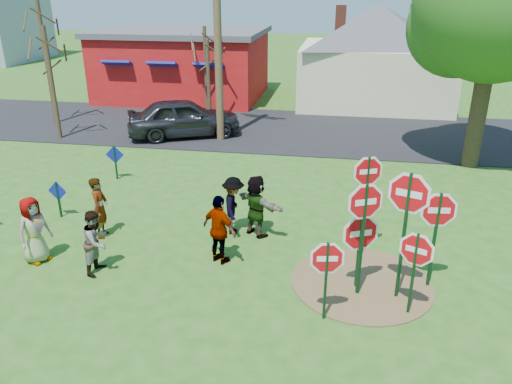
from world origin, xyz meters
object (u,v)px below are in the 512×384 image
stop_sign_b (367,181)px  person_b (100,207)px  stop_sign_c (407,208)px  person_a (34,230)px  leafy_tree (501,8)px  stop_sign_a (327,264)px  utility_pole (217,9)px  stop_sign_d (438,217)px  suv (184,118)px

stop_sign_b → person_b: stop_sign_b is taller
stop_sign_c → person_a: 8.66m
stop_sign_c → leafy_tree: bearing=90.3°
stop_sign_a → stop_sign_b: bearing=63.0°
stop_sign_b → person_b: (-6.87, -0.15, -1.15)m
stop_sign_b → leafy_tree: (4.32, 7.46, 3.58)m
utility_pole → stop_sign_b: bearing=-57.5°
stop_sign_d → suv: bearing=123.8°
stop_sign_c → stop_sign_d: stop_sign_c is taller
stop_sign_d → person_b: 8.44m
person_b → leafy_tree: size_ratio=0.19×
stop_sign_c → stop_sign_b: bearing=133.9°
stop_sign_d → suv: (-8.95, 10.55, -0.84)m
stop_sign_c → suv: bearing=148.1°
stop_sign_a → person_a: bearing=160.0°
stop_sign_b → suv: 12.03m
stop_sign_a → stop_sign_b: (0.81, 2.79, 0.72)m
suv → stop_sign_a: bearing=-175.4°
person_b → suv: (-0.63, 9.49, 0.03)m
suv → person_b: bearing=159.5°
stop_sign_a → stop_sign_b: stop_sign_b is taller
suv → utility_pole: bearing=-122.6°
stop_sign_b → suv: size_ratio=0.56×
stop_sign_b → leafy_tree: size_ratio=0.32×
suv → stop_sign_d: bearing=-163.9°
stop_sign_a → suv: size_ratio=0.38×
stop_sign_c → stop_sign_d: size_ratio=1.26×
person_b → leafy_tree: leafy_tree is taller
person_a → person_b: person_a is taller
person_a → utility_pole: utility_pole is taller
stop_sign_d → leafy_tree: leafy_tree is taller
stop_sign_a → stop_sign_d: stop_sign_d is taller
stop_sign_a → person_b: size_ratio=1.11×
person_b → leafy_tree: bearing=-63.6°
stop_sign_b → suv: stop_sign_b is taller
stop_sign_d → person_a: size_ratio=1.43×
stop_sign_a → leafy_tree: size_ratio=0.22×
stop_sign_b → stop_sign_c: size_ratio=0.90×
stop_sign_c → person_b: 7.87m
stop_sign_d → utility_pole: 13.12m
person_a → utility_pole: size_ratio=0.16×
stop_sign_b → person_b: 6.96m
person_b → utility_pole: (1.07, 9.25, 4.55)m
suv → leafy_tree: size_ratio=0.57×
stop_sign_a → utility_pole: bearing=102.0°
stop_sign_a → stop_sign_b: 2.99m
person_a → stop_sign_b: bearing=-55.9°
stop_sign_c → stop_sign_d: (0.74, 0.56, -0.42)m
stop_sign_a → stop_sign_c: 2.04m
stop_sign_a → stop_sign_d: bearing=24.2°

